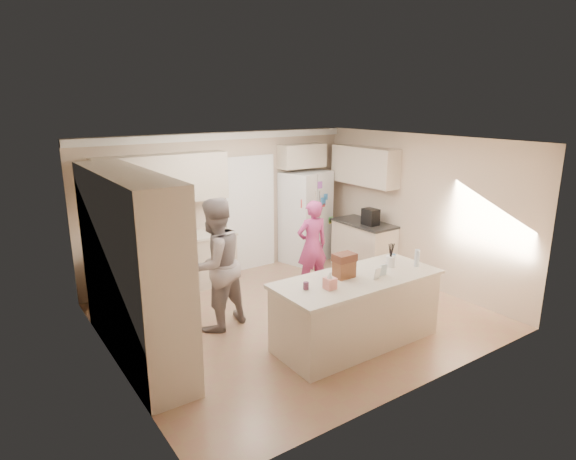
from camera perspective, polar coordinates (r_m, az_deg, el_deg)
floor at (r=7.35m, az=0.92°, el=-10.24°), size 5.20×4.60×0.02m
ceiling at (r=6.66m, az=1.02°, el=10.57°), size 5.20×4.60×0.02m
wall_back at (r=8.82m, az=-7.79°, el=2.96°), size 5.20×0.02×2.60m
wall_front at (r=5.28m, az=15.76°, el=-5.86°), size 5.20×0.02×2.60m
wall_left at (r=5.84m, az=-20.42°, el=-4.21°), size 0.02×4.60×2.60m
wall_right at (r=8.63m, az=15.23°, el=2.29°), size 0.02×4.60×2.60m
crown_back at (r=8.60m, az=-7.93°, el=10.93°), size 5.20×0.08×0.12m
pantry_bank at (r=6.14m, az=-17.99°, el=-4.30°), size 0.60×2.60×2.35m
back_base_cab at (r=8.33m, az=-13.68°, el=-4.21°), size 2.20×0.60×0.88m
back_countertop at (r=8.19m, az=-13.85°, el=-1.19°), size 2.24×0.63×0.04m
back_upper_cab at (r=8.10m, az=-14.64°, el=5.84°), size 2.20×0.35×0.80m
doorway_opening at (r=9.10m, az=-4.56°, el=1.82°), size 0.90×0.06×2.10m
doorway_casing at (r=9.07m, az=-4.45°, el=1.78°), size 1.02×0.03×2.22m
wall_frame_upper at (r=8.75m, az=-7.61°, el=4.53°), size 0.15×0.02×0.20m
wall_frame_lower at (r=8.80m, az=-7.55°, el=2.80°), size 0.15×0.02×0.20m
refrigerator at (r=9.57m, az=2.10°, el=1.59°), size 1.06×0.92×1.80m
fridge_seam at (r=9.29m, az=3.41°, el=1.17°), size 0.02×0.02×1.78m
fridge_dispenser at (r=9.10m, az=2.38°, el=2.49°), size 0.22×0.03×0.35m
fridge_handle_l at (r=9.22m, az=3.23°, el=2.01°), size 0.02×0.02×0.85m
fridge_handle_r at (r=9.28m, az=3.72°, el=2.09°), size 0.02×0.02×0.85m
over_fridge_cab at (r=9.39m, az=1.67°, el=8.78°), size 0.95×0.35×0.45m
right_base_cab at (r=9.29m, az=8.95°, el=-1.95°), size 0.60×1.20×0.88m
right_countertop at (r=9.16m, az=9.02°, el=0.79°), size 0.63×1.24×0.04m
right_upper_cab at (r=9.20m, az=9.04°, el=7.52°), size 0.35×1.50×0.70m
coffee_maker at (r=8.95m, az=9.75°, el=1.55°), size 0.22×0.28×0.30m
island_base at (r=6.51m, az=8.11°, el=-9.55°), size 2.20×0.90×0.88m
island_top at (r=6.33m, az=8.26°, el=-5.76°), size 2.28×0.96×0.05m
utensil_crock at (r=6.76m, az=12.07°, el=-3.66°), size 0.13×0.13×0.15m
tissue_box at (r=5.88m, az=4.99°, el=-6.31°), size 0.13×0.13×0.14m
tissue_plume at (r=5.84m, az=5.01°, el=-5.31°), size 0.08×0.08×0.08m
dollhouse_body at (r=6.26m, az=6.67°, el=-4.64°), size 0.26×0.18×0.22m
dollhouse_roof at (r=6.20m, az=6.72°, el=-3.25°), size 0.28×0.20×0.10m
jam_jar at (r=5.86m, az=2.14°, el=-6.62°), size 0.07×0.07×0.09m
greeting_card_a at (r=6.26m, az=10.56°, el=-5.09°), size 0.12×0.06×0.16m
greeting_card_b at (r=6.39m, az=11.20°, el=-4.68°), size 0.12×0.05×0.16m
water_bottle at (r=6.84m, az=15.04°, el=-3.24°), size 0.07×0.07×0.24m
shaker_salt at (r=7.00m, az=12.02°, el=-3.26°), size 0.05×0.05×0.09m
shaker_pepper at (r=7.05m, az=12.41°, el=-3.16°), size 0.05×0.05×0.09m
teen_boy at (r=6.75m, az=-8.64°, el=-4.07°), size 1.06×0.92×1.88m
teen_girl at (r=8.11m, az=2.88°, el=-1.83°), size 0.61×0.44×1.55m
fridge_magnets at (r=9.29m, az=3.44°, el=1.16°), size 0.76×0.02×1.44m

